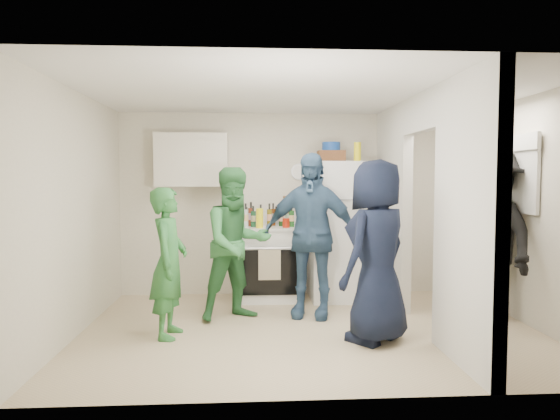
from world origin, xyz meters
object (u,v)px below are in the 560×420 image
Objects in this scene: blue_bowl at (331,146)px; person_green_left at (169,262)px; wicker_basket at (331,156)px; person_nook at (490,234)px; fridge at (339,231)px; stove at (268,263)px; yellow_cup_stack_top at (357,152)px; person_denim at (310,235)px; person_navy at (377,251)px; person_green_center at (237,243)px.

blue_bowl reaches higher than person_green_left.
wicker_basket is 0.23× the size of person_green_left.
blue_bowl is at bearing -133.81° from person_nook.
fridge is at bearing -26.57° from wicker_basket.
wicker_basket is 2.19m from person_nook.
fridge reaches higher than stove.
yellow_cup_stack_top is (1.15, -0.13, 1.46)m from stove.
person_denim is at bearing -120.32° from fridge.
fridge is 1.76m from person_navy.
blue_bowl is 2.75m from person_green_left.
person_denim is (0.45, -0.86, 0.46)m from stove.
yellow_cup_stack_top is 0.14× the size of person_navy.
person_denim reaches higher than fridge.
person_navy is at bearing -60.93° from stove.
yellow_cup_stack_top reaches higher than wicker_basket.
person_green_center is 0.97× the size of person_navy.
stove is 0.56× the size of person_green_center.
yellow_cup_stack_top is (0.22, -0.10, 1.04)m from fridge.
fridge is 1.20× the size of person_green_left.
fridge is at bearing 77.86° from person_denim.
stove is 1.87m from person_green_left.
person_denim is at bearing -21.35° from person_green_center.
fridge is 1.88m from person_nook.
fridge reaches higher than person_navy.
person_nook is at bearing -78.04° from person_green_left.
yellow_cup_stack_top is at bearing -25.11° from wicker_basket.
yellow_cup_stack_top reaches higher than person_green_center.
person_green_left is at bearing -141.00° from wicker_basket.
person_green_left is 0.87× the size of person_green_center.
person_green_center is 0.91× the size of person_denim.
stove is 1.07m from person_denim.
blue_bowl reaches higher than stove.
person_navy is at bearing -84.93° from wicker_basket.
blue_bowl is 2.25m from person_nook.
person_nook is (1.65, -1.10, -0.93)m from wicker_basket.
person_green_left is 0.85× the size of person_navy.
person_green_left is at bearing -125.04° from stove.
person_green_left is 1.66m from person_denim.
fridge reaches higher than person_green_left.
person_navy is (0.99, -1.79, 0.41)m from stove.
wicker_basket is 0.20× the size of person_navy.
person_green_center reaches higher than person_green_left.
stove is 0.64× the size of person_green_left.
fridge reaches higher than person_green_center.
person_navy is (0.54, -0.93, -0.05)m from person_denim.
wicker_basket reaches higher than person_navy.
fridge is 1.12m from blue_bowl.
yellow_cup_stack_top is at bearing -135.63° from person_nook.
person_denim is at bearing -106.47° from person_nook.
person_denim is at bearing -62.18° from stove.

